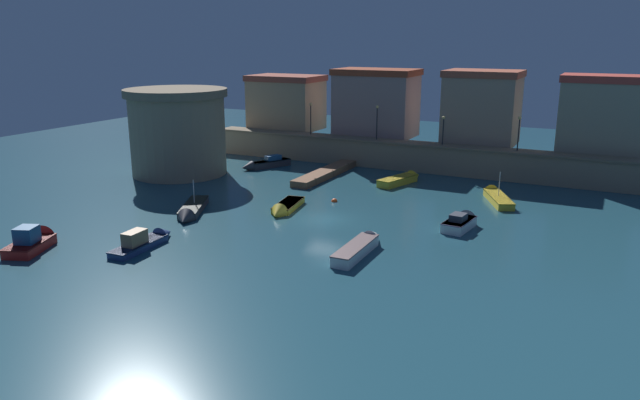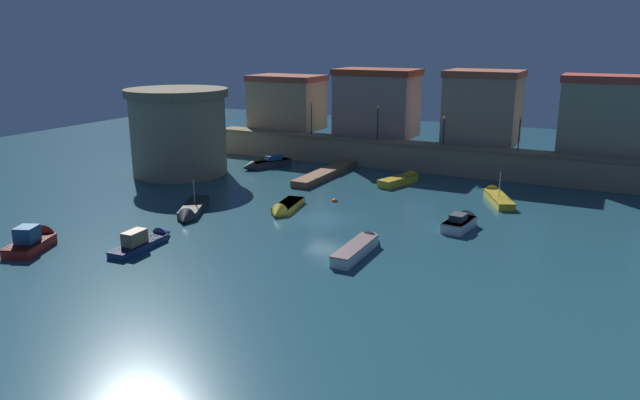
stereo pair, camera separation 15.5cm
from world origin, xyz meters
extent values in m
plane|color=#1E4756|center=(0.00, 0.00, 0.00)|extent=(118.57, 118.57, 0.00)
cube|color=gray|center=(0.00, 20.88, 1.39)|extent=(47.62, 2.24, 2.77)
cube|color=#73644F|center=(0.00, 20.88, 2.89)|extent=(47.62, 2.54, 0.24)
cube|color=tan|center=(-17.34, 24.86, 5.72)|extent=(8.37, 5.72, 5.90)
cube|color=brown|center=(-17.34, 24.86, 9.02)|extent=(8.71, 5.95, 0.70)
cube|color=gray|center=(-5.37, 24.76, 6.24)|extent=(8.91, 5.52, 6.94)
cube|color=brown|center=(-5.37, 24.76, 10.06)|extent=(9.27, 5.74, 0.70)
cube|color=#9C7F6A|center=(6.67, 24.93, 6.31)|extent=(7.47, 5.87, 7.07)
cube|color=#9E4C37|center=(6.67, 24.93, 10.20)|extent=(7.77, 6.11, 0.70)
cube|color=gray|center=(18.42, 24.39, 6.24)|extent=(7.65, 4.78, 6.93)
cube|color=#B03E33|center=(18.42, 24.39, 10.05)|extent=(7.96, 4.97, 0.70)
cylinder|color=gray|center=(-20.82, 8.21, 4.02)|extent=(9.71, 9.71, 8.04)
cylinder|color=#776852|center=(-20.82, 8.21, 8.44)|extent=(10.49, 10.49, 0.80)
cube|color=brown|center=(-6.52, 13.85, 0.33)|extent=(1.81, 11.82, 0.67)
cylinder|color=#523726|center=(-5.70, 17.79, 0.35)|extent=(0.20, 0.20, 0.70)
cylinder|color=#523726|center=(-5.70, 13.85, 0.35)|extent=(0.20, 0.20, 0.70)
cylinder|color=#523726|center=(-5.70, 9.91, 0.35)|extent=(0.20, 0.20, 0.70)
cylinder|color=black|center=(-11.85, 20.88, 4.67)|extent=(0.12, 0.12, 3.31)
sphere|color=#F9D172|center=(-11.85, 20.88, 6.47)|extent=(0.32, 0.32, 0.32)
cylinder|color=black|center=(-3.70, 20.88, 4.72)|extent=(0.12, 0.12, 3.42)
sphere|color=#F9D172|center=(-3.70, 20.88, 6.59)|extent=(0.32, 0.32, 0.32)
cylinder|color=black|center=(3.69, 20.88, 4.35)|extent=(0.12, 0.12, 2.67)
sphere|color=#F9D172|center=(3.69, 20.88, 5.83)|extent=(0.32, 0.32, 0.32)
cylinder|color=black|center=(11.27, 20.88, 4.56)|extent=(0.12, 0.12, 3.09)
sphere|color=#F9D172|center=(11.27, 20.88, 6.25)|extent=(0.32, 0.32, 0.32)
cube|color=#333338|center=(-14.04, 15.26, 0.36)|extent=(3.19, 4.83, 0.72)
cone|color=#333338|center=(-15.31, 12.57, 0.36)|extent=(1.68, 1.72, 1.23)
cube|color=black|center=(-14.04, 15.26, 0.68)|extent=(3.25, 4.92, 0.08)
cube|color=navy|center=(-13.87, 15.63, 0.99)|extent=(1.54, 1.98, 0.54)
cube|color=#99B7C6|center=(-14.25, 14.83, 1.02)|extent=(0.72, 0.38, 0.32)
cube|color=white|center=(10.25, 2.31, 0.38)|extent=(1.96, 3.56, 0.76)
cone|color=white|center=(10.51, 4.42, 0.38)|extent=(1.58, 1.12, 1.47)
cube|color=slate|center=(10.25, 2.31, 0.72)|extent=(2.00, 3.63, 0.08)
cube|color=#333842|center=(10.22, 2.06, 1.01)|extent=(1.16, 1.41, 0.51)
cube|color=gold|center=(11.47, 11.28, 0.31)|extent=(3.52, 5.42, 0.62)
cone|color=gold|center=(10.06, 14.29, 0.31)|extent=(1.79, 1.83, 1.32)
cube|color=#676011|center=(11.47, 11.28, 0.58)|extent=(3.59, 5.53, 0.08)
cylinder|color=#B2B2B7|center=(11.42, 11.38, 1.67)|extent=(0.08, 0.08, 2.10)
cube|color=#333338|center=(-10.70, -2.52, 0.30)|extent=(3.78, 5.63, 0.59)
cone|color=#333338|center=(-9.19, -5.60, 0.30)|extent=(1.88, 1.88, 1.41)
cube|color=black|center=(-10.70, -2.52, 0.55)|extent=(3.85, 5.74, 0.08)
cylinder|color=#B2B2B7|center=(-10.87, -2.18, 1.55)|extent=(0.08, 0.08, 1.93)
cube|color=white|center=(5.57, -6.41, 0.39)|extent=(1.33, 5.34, 0.78)
cone|color=white|center=(5.52, -3.09, 0.39)|extent=(1.21, 1.42, 1.19)
cube|color=#675252|center=(5.57, -6.41, 0.74)|extent=(1.36, 5.45, 0.08)
cube|color=navy|center=(-8.11, -11.83, 0.23)|extent=(1.62, 4.66, 0.47)
cone|color=navy|center=(-8.26, -8.94, 0.23)|extent=(1.37, 1.36, 1.30)
cube|color=#0D1F3F|center=(-8.11, -11.83, 0.43)|extent=(1.65, 4.76, 0.08)
cube|color=olive|center=(-8.09, -12.14, 0.94)|extent=(1.02, 1.74, 0.94)
cube|color=gold|center=(-4.05, 1.66, 0.26)|extent=(2.23, 4.50, 0.51)
cone|color=gold|center=(-3.58, -1.00, 0.26)|extent=(1.62, 1.43, 1.43)
cube|color=brown|center=(-4.05, 1.66, 0.47)|extent=(2.28, 4.59, 0.08)
cube|color=red|center=(-14.48, -15.31, 0.34)|extent=(3.13, 4.16, 0.67)
cone|color=red|center=(-15.34, -13.14, 0.34)|extent=(2.05, 1.63, 1.79)
cube|color=#620E0B|center=(-14.48, -15.31, 0.63)|extent=(3.20, 4.24, 0.08)
cube|color=navy|center=(-14.42, -15.46, 1.21)|extent=(1.67, 1.75, 1.08)
cube|color=gold|center=(1.32, 13.82, 0.37)|extent=(2.73, 5.00, 0.74)
cone|color=gold|center=(2.20, 16.71, 0.37)|extent=(1.66, 1.67, 1.33)
cube|color=olive|center=(1.32, 13.82, 0.70)|extent=(2.79, 5.10, 0.08)
sphere|color=#EA4C19|center=(-1.48, 5.31, 0.00)|extent=(0.54, 0.54, 0.54)
camera|label=1|loc=(20.28, -41.09, 14.02)|focal=34.05mm
camera|label=2|loc=(20.41, -41.03, 14.02)|focal=34.05mm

